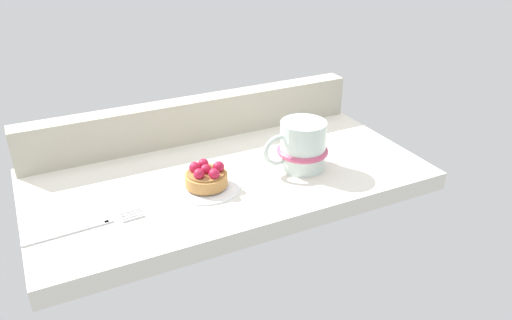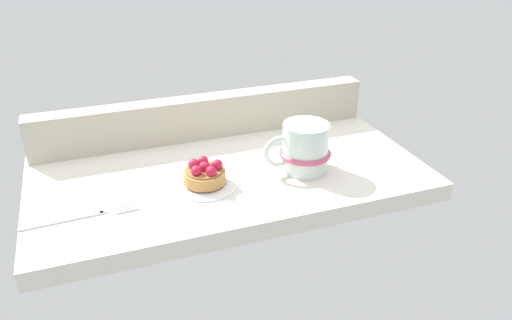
{
  "view_description": "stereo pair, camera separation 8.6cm",
  "coord_description": "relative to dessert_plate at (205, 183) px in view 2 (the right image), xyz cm",
  "views": [
    {
      "loc": [
        -30.29,
        -72.61,
        42.51
      ],
      "look_at": [
        3.63,
        -4.16,
        3.31
      ],
      "focal_mm": 35.53,
      "sensor_mm": 36.0,
      "label": 1
    },
    {
      "loc": [
        -22.4,
        -75.98,
        42.51
      ],
      "look_at": [
        3.63,
        -4.16,
        3.31
      ],
      "focal_mm": 35.53,
      "sensor_mm": 36.0,
      "label": 2
    }
  ],
  "objects": [
    {
      "name": "dessert_fork",
      "position": [
        -19.9,
        -3.18,
        -0.01
      ],
      "size": [
        17.45,
        2.62,
        0.6
      ],
      "color": "silver",
      "rests_on": "ground_plane"
    },
    {
      "name": "coffee_mug",
      "position": [
        17.8,
        -0.6,
        3.91
      ],
      "size": [
        12.33,
        9.14,
        8.73
      ],
      "color": "silver",
      "rests_on": "ground_plane"
    },
    {
      "name": "dessert_plate",
      "position": [
        0.0,
        0.0,
        0.0
      ],
      "size": [
        11.24,
        11.24,
        0.67
      ],
      "color": "white",
      "rests_on": "ground_plane"
    },
    {
      "name": "window_rail_back",
      "position": [
        5.38,
        19.52,
        3.84
      ],
      "size": [
        67.05,
        4.24,
        8.3
      ],
      "primitive_type": "cube",
      "color": "#B2AD99",
      "rests_on": "ground_plane"
    },
    {
      "name": "ground_plane",
      "position": [
        5.38,
        3.85,
        -1.9
      ],
      "size": [
        68.42,
        35.56,
        3.17
      ],
      "primitive_type": "cube",
      "color": "silver"
    },
    {
      "name": "raspberry_tart",
      "position": [
        0.01,
        0.01,
        1.91
      ],
      "size": [
        7.06,
        7.06,
        3.88
      ],
      "color": "#B77F42",
      "rests_on": "dessert_plate"
    }
  ]
}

